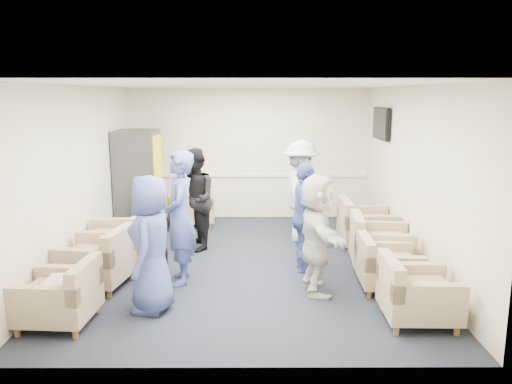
{
  "coord_description": "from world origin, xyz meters",
  "views": [
    {
      "loc": [
        0.13,
        -7.35,
        2.56
      ],
      "look_at": [
        0.15,
        0.2,
        1.09
      ],
      "focal_mm": 35.0,
      "sensor_mm": 36.0,
      "label": 1
    }
  ],
  "objects_px": {
    "person_mid_left": "(180,218)",
    "person_mid_right": "(305,218)",
    "armchair_left_mid": "(99,262)",
    "person_front_right": "(317,234)",
    "person_front_left": "(151,244)",
    "person_back_left": "(194,200)",
    "armchair_right_far": "(363,227)",
    "vending_machine": "(139,180)",
    "person_back_right": "(301,191)",
    "armchair_left_near": "(62,298)",
    "armchair_right_midnear": "(385,267)",
    "armchair_right_near": "(414,295)",
    "armchair_left_far": "(120,244)",
    "armchair_right_midfar": "(377,246)",
    "armchair_corner": "(191,210)"
  },
  "relations": [
    {
      "from": "person_mid_left",
      "to": "person_mid_right",
      "type": "relative_size",
      "value": 1.14
    },
    {
      "from": "armchair_left_mid",
      "to": "person_front_right",
      "type": "distance_m",
      "value": 2.95
    },
    {
      "from": "person_front_left",
      "to": "person_mid_left",
      "type": "height_order",
      "value": "person_mid_left"
    },
    {
      "from": "person_back_left",
      "to": "armchair_left_mid",
      "type": "bearing_deg",
      "value": -51.84
    },
    {
      "from": "armchair_right_far",
      "to": "person_back_left",
      "type": "height_order",
      "value": "person_back_left"
    },
    {
      "from": "vending_machine",
      "to": "person_back_right",
      "type": "bearing_deg",
      "value": -14.87
    },
    {
      "from": "armchair_left_near",
      "to": "person_front_right",
      "type": "xyz_separation_m",
      "value": [
        2.97,
        0.93,
        0.47
      ]
    },
    {
      "from": "armchair_right_midnear",
      "to": "person_back_right",
      "type": "height_order",
      "value": "person_back_right"
    },
    {
      "from": "person_front_right",
      "to": "armchair_right_near",
      "type": "bearing_deg",
      "value": -135.35
    },
    {
      "from": "person_front_left",
      "to": "person_front_right",
      "type": "relative_size",
      "value": 1.05
    },
    {
      "from": "armchair_right_midnear",
      "to": "person_front_left",
      "type": "relative_size",
      "value": 0.48
    },
    {
      "from": "vending_machine",
      "to": "person_back_right",
      "type": "distance_m",
      "value": 3.14
    },
    {
      "from": "armchair_left_far",
      "to": "armchair_right_midnear",
      "type": "distance_m",
      "value": 3.87
    },
    {
      "from": "armchair_right_midfar",
      "to": "person_back_right",
      "type": "height_order",
      "value": "person_back_right"
    },
    {
      "from": "armchair_right_near",
      "to": "person_front_left",
      "type": "relative_size",
      "value": 0.5
    },
    {
      "from": "armchair_right_near",
      "to": "person_back_left",
      "type": "height_order",
      "value": "person_back_left"
    },
    {
      "from": "armchair_right_midfar",
      "to": "person_mid_left",
      "type": "height_order",
      "value": "person_mid_left"
    },
    {
      "from": "person_back_left",
      "to": "person_front_right",
      "type": "height_order",
      "value": "person_back_left"
    },
    {
      "from": "armchair_right_near",
      "to": "armchair_right_far",
      "type": "relative_size",
      "value": 0.93
    },
    {
      "from": "armchair_right_far",
      "to": "person_back_right",
      "type": "relative_size",
      "value": 0.49
    },
    {
      "from": "armchair_left_near",
      "to": "person_front_left",
      "type": "bearing_deg",
      "value": 116.49
    },
    {
      "from": "armchair_left_mid",
      "to": "person_back_right",
      "type": "xyz_separation_m",
      "value": [
        2.91,
        2.18,
        0.55
      ]
    },
    {
      "from": "armchair_left_mid",
      "to": "person_back_left",
      "type": "xyz_separation_m",
      "value": [
        1.09,
        1.67,
        0.51
      ]
    },
    {
      "from": "armchair_left_near",
      "to": "armchair_right_midnear",
      "type": "xyz_separation_m",
      "value": [
        3.9,
        1.03,
        -0.01
      ]
    },
    {
      "from": "armchair_left_mid",
      "to": "person_mid_left",
      "type": "height_order",
      "value": "person_mid_left"
    },
    {
      "from": "armchair_right_near",
      "to": "vending_machine",
      "type": "xyz_separation_m",
      "value": [
        -4.03,
        4.07,
        0.64
      ]
    },
    {
      "from": "person_back_right",
      "to": "person_mid_right",
      "type": "height_order",
      "value": "person_back_right"
    },
    {
      "from": "person_front_right",
      "to": "person_mid_right",
      "type": "bearing_deg",
      "value": 1.0
    },
    {
      "from": "vending_machine",
      "to": "person_mid_left",
      "type": "height_order",
      "value": "vending_machine"
    },
    {
      "from": "armchair_left_mid",
      "to": "armchair_right_far",
      "type": "height_order",
      "value": "armchair_right_far"
    },
    {
      "from": "armchair_right_near",
      "to": "person_mid_right",
      "type": "xyz_separation_m",
      "value": [
        -1.08,
        1.72,
        0.48
      ]
    },
    {
      "from": "armchair_left_near",
      "to": "armchair_right_near",
      "type": "bearing_deg",
      "value": 94.23
    },
    {
      "from": "armchair_left_far",
      "to": "person_mid_right",
      "type": "xyz_separation_m",
      "value": [
        2.75,
        -0.16,
        0.44
      ]
    },
    {
      "from": "armchair_left_mid",
      "to": "person_back_left",
      "type": "bearing_deg",
      "value": 156.02
    },
    {
      "from": "armchair_left_far",
      "to": "person_front_left",
      "type": "height_order",
      "value": "person_front_left"
    },
    {
      "from": "person_front_left",
      "to": "person_back_left",
      "type": "height_order",
      "value": "person_back_left"
    },
    {
      "from": "armchair_left_near",
      "to": "armchair_corner",
      "type": "height_order",
      "value": "armchair_corner"
    },
    {
      "from": "person_back_right",
      "to": "person_front_left",
      "type": "bearing_deg",
      "value": 150.9
    },
    {
      "from": "armchair_right_midnear",
      "to": "person_mid_left",
      "type": "bearing_deg",
      "value": 86.38
    },
    {
      "from": "armchair_left_near",
      "to": "vending_machine",
      "type": "relative_size",
      "value": 0.44
    },
    {
      "from": "person_back_right",
      "to": "armchair_left_mid",
      "type": "bearing_deg",
      "value": 132.67
    },
    {
      "from": "armchair_corner",
      "to": "person_back_right",
      "type": "relative_size",
      "value": 0.56
    },
    {
      "from": "person_mid_left",
      "to": "person_front_right",
      "type": "xyz_separation_m",
      "value": [
        1.82,
        -0.36,
        -0.13
      ]
    },
    {
      "from": "armchair_right_far",
      "to": "person_front_left",
      "type": "height_order",
      "value": "person_front_left"
    },
    {
      "from": "armchair_left_far",
      "to": "person_back_left",
      "type": "xyz_separation_m",
      "value": [
        1.01,
        0.87,
        0.5
      ]
    },
    {
      "from": "armchair_left_near",
      "to": "person_mid_right",
      "type": "relative_size",
      "value": 0.52
    },
    {
      "from": "armchair_corner",
      "to": "person_front_left",
      "type": "bearing_deg",
      "value": 76.25
    },
    {
      "from": "vending_machine",
      "to": "person_back_left",
      "type": "distance_m",
      "value": 1.79
    },
    {
      "from": "armchair_right_far",
      "to": "armchair_left_mid",
      "type": "bearing_deg",
      "value": 113.95
    },
    {
      "from": "armchair_left_mid",
      "to": "armchair_corner",
      "type": "bearing_deg",
      "value": 174.45
    }
  ]
}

